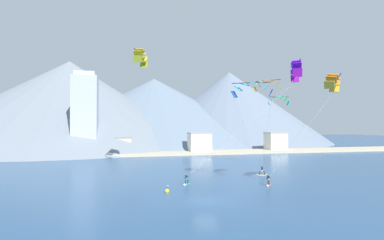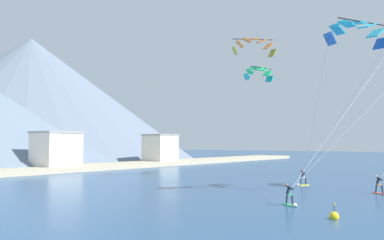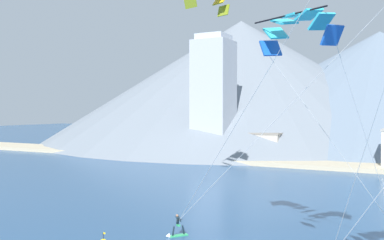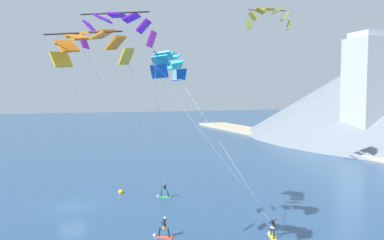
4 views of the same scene
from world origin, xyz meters
name	(u,v)px [view 1 (image 1 of 4)]	position (x,y,z in m)	size (l,w,h in m)	color
ground_plane	(205,201)	(0.00, 0.00, 0.00)	(400.00, 400.00, 0.00)	navy
kitesurfer_near_lead	(261,172)	(13.95, 14.63, 0.50)	(1.78, 0.91, 1.73)	yellow
kitesurfer_near_trail	(268,182)	(10.95, 6.27, 0.49)	(1.40, 1.61, 1.70)	#E54C33
kitesurfer_mid_center	(186,182)	(-0.28, 9.60, 0.44)	(1.36, 1.63, 1.63)	#33B266
parafoil_kite_near_lead	(252,88)	(9.12, 7.50, 13.99)	(7.81, 9.06, 13.63)	blue
parafoil_kite_near_trail	(333,82)	(17.10, 0.42, 14.20)	(8.12, 8.41, 13.83)	gold
parafoil_kite_mid_center	(295,70)	(13.03, 2.64, 15.94)	(14.92, 9.71, 15.71)	purple
parafoil_kite_distant_high_outer	(279,100)	(22.68, 24.06, 13.96)	(4.49, 2.69, 1.93)	#17B4BC
parafoil_kite_distant_low_drift	(267,84)	(19.63, 23.10, 17.00)	(5.28, 4.55, 2.33)	#989B28
parafoil_kite_distant_mid_solo	(141,56)	(-5.77, 26.33, 22.13)	(3.22, 6.29, 2.88)	olive
race_marker_buoy	(167,191)	(-3.59, 5.49, 0.16)	(0.56, 0.56, 1.02)	yellow
shoreline_strip	(155,153)	(0.00, 54.53, 0.35)	(180.00, 10.00, 0.70)	#BCAD8E
shore_building_harbour_front	(199,143)	(13.81, 56.09, 3.15)	(6.66, 5.79, 6.29)	silver
shore_building_promenade_mid	(118,145)	(-10.59, 58.99, 2.54)	(8.33, 4.24, 5.06)	#B7AD9E
shore_building_quay_east	(61,149)	(-25.73, 55.58, 2.02)	(5.58, 4.58, 4.01)	silver
shore_building_quay_west	(276,142)	(39.49, 56.11, 3.14)	(6.20, 5.36, 6.26)	silver
highrise_tower	(85,114)	(-19.73, 58.22, 11.74)	(7.00, 7.00, 23.89)	#A8ADB7
mountain_peak_west_ridge	(229,107)	(43.51, 110.27, 17.71)	(96.54, 96.54, 35.43)	slate
mountain_peak_central_summit	(154,111)	(5.87, 113.88, 15.68)	(116.91, 116.91, 31.35)	slate
mountain_peak_east_shoulder	(69,103)	(-31.25, 102.68, 17.91)	(115.47, 115.47, 35.81)	slate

